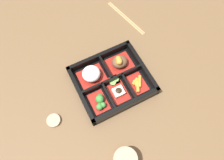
{
  "coord_description": "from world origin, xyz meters",
  "views": [
    {
      "loc": [
        -0.16,
        -0.32,
        0.79
      ],
      "look_at": [
        0.0,
        0.0,
        0.03
      ],
      "focal_mm": 35.0,
      "sensor_mm": 36.0,
      "label": 1
    }
  ],
  "objects_px": {
    "bowl_rice": "(91,74)",
    "tea_cup": "(125,160)",
    "chopsticks": "(126,17)",
    "sauce_dish": "(54,120)"
  },
  "relations": [
    {
      "from": "bowl_rice",
      "to": "tea_cup",
      "type": "distance_m",
      "value": 0.33
    },
    {
      "from": "tea_cup",
      "to": "chopsticks",
      "type": "relative_size",
      "value": 0.33
    },
    {
      "from": "chopsticks",
      "to": "sauce_dish",
      "type": "relative_size",
      "value": 4.75
    },
    {
      "from": "bowl_rice",
      "to": "chopsticks",
      "type": "height_order",
      "value": "bowl_rice"
    },
    {
      "from": "chopsticks",
      "to": "sauce_dish",
      "type": "xyz_separation_m",
      "value": [
        -0.46,
        -0.3,
        0.0
      ]
    },
    {
      "from": "tea_cup",
      "to": "chopsticks",
      "type": "xyz_separation_m",
      "value": [
        0.3,
        0.54,
        -0.03
      ]
    },
    {
      "from": "bowl_rice",
      "to": "chopsticks",
      "type": "relative_size",
      "value": 0.44
    },
    {
      "from": "chopsticks",
      "to": "bowl_rice",
      "type": "bearing_deg",
      "value": -142.3
    },
    {
      "from": "bowl_rice",
      "to": "tea_cup",
      "type": "relative_size",
      "value": 1.32
    },
    {
      "from": "bowl_rice",
      "to": "sauce_dish",
      "type": "height_order",
      "value": "bowl_rice"
    }
  ]
}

